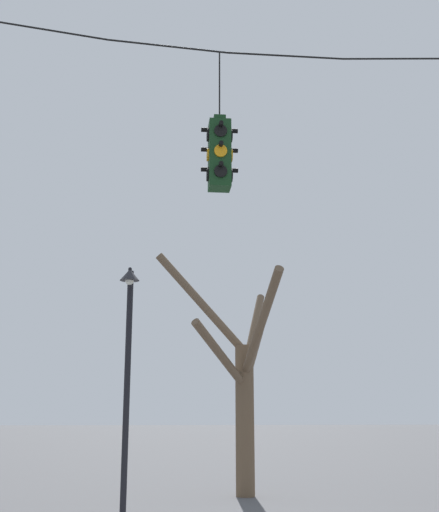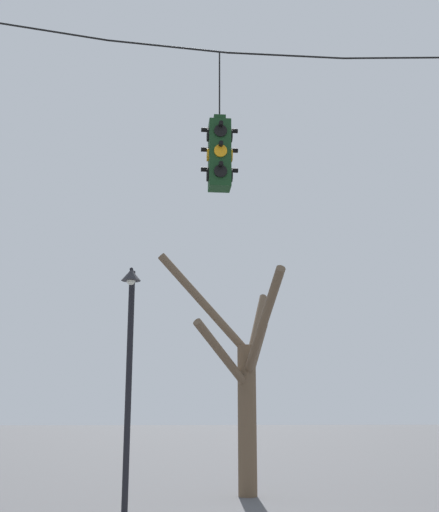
% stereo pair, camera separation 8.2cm
% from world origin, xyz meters
% --- Properties ---
extents(span_wire, '(13.59, 0.03, 0.74)m').
position_xyz_m(span_wire, '(0.00, -0.01, 7.82)').
color(span_wire, black).
extents(traffic_light_over_intersection, '(0.58, 0.58, 2.37)m').
position_xyz_m(traffic_light_over_intersection, '(-1.10, -0.01, 5.80)').
color(traffic_light_over_intersection, '#143819').
extents(street_lamp, '(0.38, 0.67, 4.62)m').
position_xyz_m(street_lamp, '(-2.56, 3.20, 3.11)').
color(street_lamp, black).
rests_on(street_lamp, ground_plane).
extents(bare_tree, '(2.99, 4.59, 5.66)m').
position_xyz_m(bare_tree, '(0.00, 5.95, 2.63)').
color(bare_tree, brown).
rests_on(bare_tree, ground_plane).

